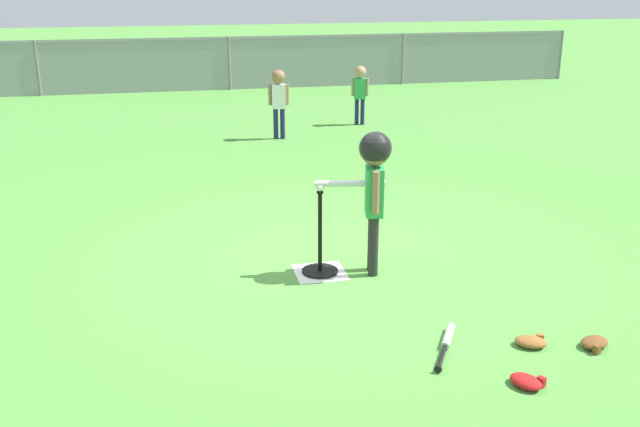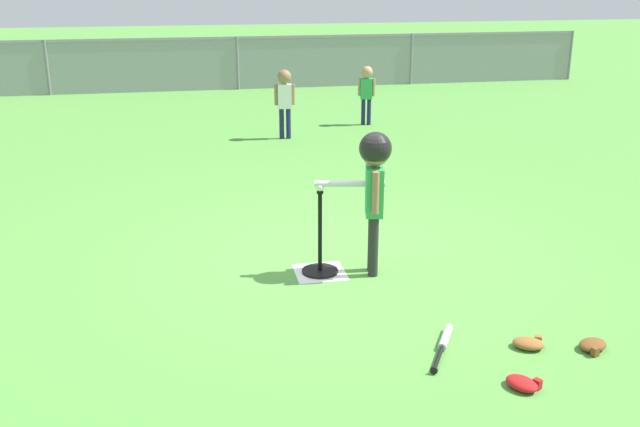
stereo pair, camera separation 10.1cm
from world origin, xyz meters
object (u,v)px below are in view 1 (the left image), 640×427
(batting_tee, at_px, (320,259))
(glove_tossed_aside, at_px, (594,343))
(batter_child, at_px, (374,174))
(spare_bat_silver, at_px, (447,340))
(glove_by_plate, at_px, (531,342))
(glove_near_bats, at_px, (527,381))
(fielder_deep_center, at_px, (360,87))
(baseball_on_tee, at_px, (320,187))
(fielder_near_left, at_px, (279,95))

(batting_tee, relative_size, glove_tossed_aside, 2.85)
(batting_tee, distance_m, batter_child, 0.90)
(glove_tossed_aside, bearing_deg, spare_bat_silver, 165.57)
(batter_child, height_order, glove_by_plate, batter_child)
(spare_bat_silver, distance_m, glove_near_bats, 0.69)
(batting_tee, relative_size, glove_by_plate, 2.80)
(fielder_deep_center, height_order, glove_tossed_aside, fielder_deep_center)
(batting_tee, relative_size, glove_near_bats, 2.78)
(glove_by_plate, bearing_deg, glove_tossed_aside, -14.26)
(batter_child, relative_size, fielder_deep_center, 1.27)
(glove_by_plate, bearing_deg, batter_child, 116.17)
(glove_tossed_aside, bearing_deg, fielder_deep_center, 87.10)
(baseball_on_tee, bearing_deg, spare_bat_silver, -67.11)
(baseball_on_tee, xyz_separation_m, glove_near_bats, (0.91, -2.08, -0.75))
(batting_tee, xyz_separation_m, fielder_near_left, (0.49, 5.35, 0.57))
(batter_child, xyz_separation_m, glove_tossed_aside, (1.17, -1.62, -0.87))
(glove_near_bats, bearing_deg, fielder_near_left, 93.21)
(fielder_near_left, bearing_deg, glove_near_bats, -86.79)
(batter_child, height_order, glove_tossed_aside, batter_child)
(glove_by_plate, height_order, glove_tossed_aside, same)
(batting_tee, height_order, glove_by_plate, batting_tee)
(batting_tee, distance_m, glove_tossed_aside, 2.36)
(batter_child, height_order, fielder_near_left, batter_child)
(batting_tee, relative_size, fielder_near_left, 0.70)
(fielder_deep_center, relative_size, glove_near_bats, 3.70)
(fielder_deep_center, xyz_separation_m, glove_by_plate, (-0.83, -7.75, -0.61))
(fielder_deep_center, distance_m, glove_by_plate, 7.81)
(fielder_near_left, bearing_deg, batting_tee, -95.28)
(fielder_near_left, relative_size, glove_by_plate, 4.02)
(batting_tee, xyz_separation_m, batter_child, (0.45, -0.09, 0.78))
(spare_bat_silver, bearing_deg, fielder_deep_center, 79.54)
(batting_tee, height_order, spare_bat_silver, batting_tee)
(batting_tee, height_order, batter_child, batter_child)
(batting_tee, xyz_separation_m, glove_near_bats, (0.91, -2.08, -0.09))
(fielder_near_left, bearing_deg, baseball_on_tee, -95.28)
(baseball_on_tee, xyz_separation_m, fielder_near_left, (0.49, 5.35, -0.09))
(fielder_near_left, xyz_separation_m, glove_tossed_aside, (1.13, -7.06, -0.66))
(baseball_on_tee, bearing_deg, fielder_deep_center, 71.83)
(glove_tossed_aside, bearing_deg, glove_near_bats, -152.72)
(glove_near_bats, bearing_deg, fielder_deep_center, 82.33)
(batting_tee, height_order, baseball_on_tee, baseball_on_tee)
(fielder_near_left, height_order, glove_tossed_aside, fielder_near_left)
(glove_near_bats, bearing_deg, spare_bat_silver, 115.35)
(batter_child, distance_m, fielder_near_left, 5.44)
(fielder_deep_center, xyz_separation_m, glove_near_bats, (-1.11, -8.22, -0.61))
(fielder_near_left, distance_m, glove_by_plate, 7.01)
(batting_tee, distance_m, fielder_deep_center, 6.49)
(baseball_on_tee, relative_size, spare_bat_silver, 0.13)
(spare_bat_silver, height_order, glove_near_bats, glove_near_bats)
(batter_child, distance_m, fielder_deep_center, 6.44)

